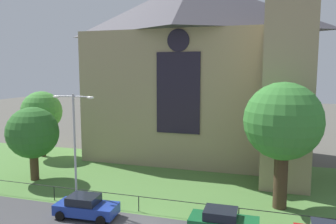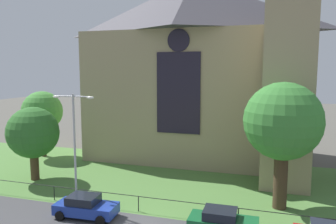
% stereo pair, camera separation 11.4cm
% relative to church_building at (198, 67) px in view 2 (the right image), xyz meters
% --- Properties ---
extents(ground, '(160.00, 160.00, 0.00)m').
position_rel_church_building_xyz_m(ground, '(0.07, -8.54, -10.27)').
color(ground, '#56544C').
extents(grass_verge, '(120.00, 20.00, 0.01)m').
position_rel_church_building_xyz_m(grass_verge, '(0.07, -10.54, -10.27)').
color(grass_verge, '#517F3D').
rests_on(grass_verge, ground).
extents(church_building, '(23.20, 16.20, 26.00)m').
position_rel_church_building_xyz_m(church_building, '(0.00, 0.00, 0.00)').
color(church_building, tan).
rests_on(church_building, ground).
extents(iron_railing, '(27.92, 0.07, 1.13)m').
position_rel_church_building_xyz_m(iron_railing, '(-0.77, -16.04, -9.31)').
color(iron_railing, black).
rests_on(iron_railing, ground).
extents(tree_left_near, '(4.63, 4.63, 6.69)m').
position_rel_church_building_xyz_m(tree_left_near, '(-12.45, -12.33, -5.94)').
color(tree_left_near, '#4C3823').
rests_on(tree_left_near, ground).
extents(tree_left_far, '(4.58, 4.58, 7.57)m').
position_rel_church_building_xyz_m(tree_left_far, '(-17.04, -4.99, -5.03)').
color(tree_left_far, '#423021').
rests_on(tree_left_far, ground).
extents(tree_right_near, '(5.53, 5.53, 9.15)m').
position_rel_church_building_xyz_m(tree_right_near, '(8.80, -12.47, -3.98)').
color(tree_right_near, '#423021').
rests_on(tree_right_near, ground).
extents(streetlamp_near, '(3.37, 0.26, 8.27)m').
position_rel_church_building_xyz_m(streetlamp_near, '(-5.71, -16.14, -5.01)').
color(streetlamp_near, '#B2B2B7').
rests_on(streetlamp_near, ground).
extents(parked_car_blue, '(4.28, 2.19, 1.51)m').
position_rel_church_building_xyz_m(parked_car_blue, '(-3.86, -17.94, -9.53)').
color(parked_car_blue, '#1E3899').
rests_on(parked_car_blue, ground).
extents(parked_car_green, '(4.22, 2.05, 1.51)m').
position_rel_church_building_xyz_m(parked_car_green, '(5.37, -17.52, -9.53)').
color(parked_car_green, '#196033').
rests_on(parked_car_green, ground).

